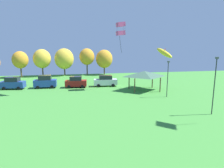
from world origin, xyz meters
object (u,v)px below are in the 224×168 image
light_post_1 (168,77)px  treeline_tree_2 (42,59)px  park_pavilion (144,74)px  parked_car_leftmost (13,83)px  treeline_tree_1 (20,60)px  light_post_0 (215,83)px  treeline_tree_4 (87,57)px  kite_flying_4 (121,29)px  parked_car_second_from_left (45,82)px  treeline_tree_3 (64,59)px  kite_flying_0 (164,53)px  treeline_tree_5 (104,59)px  parked_car_rightmost_in_row (105,81)px  parked_car_third_from_left (76,82)px

light_post_1 → treeline_tree_2: treeline_tree_2 is taller
park_pavilion → light_post_1: light_post_1 is taller
park_pavilion → parked_car_leftmost: bearing=168.0°
treeline_tree_1 → light_post_0: bearing=-48.6°
parked_car_leftmost → light_post_0: size_ratio=0.65×
parked_car_leftmost → treeline_tree_4: (15.09, 16.82, 3.96)m
parked_car_leftmost → light_post_1: (26.45, -10.69, 2.17)m
parked_car_leftmost → treeline_tree_1: 15.41m
kite_flying_4 → parked_car_second_from_left: size_ratio=1.29×
treeline_tree_3 → treeline_tree_1: bearing=-171.0°
kite_flying_0 → treeline_tree_5: size_ratio=0.62×
parked_car_leftmost → parked_car_second_from_left: bearing=8.6°
treeline_tree_1 → treeline_tree_2: size_ratio=0.94×
parked_car_rightmost_in_row → parked_car_leftmost: bearing=-178.1°
parked_car_rightmost_in_row → treeline_tree_4: size_ratio=0.65×
kite_flying_4 → light_post_0: (7.91, -15.96, -7.35)m
parked_car_leftmost → treeline_tree_5: treeline_tree_5 is taller
parked_car_third_from_left → treeline_tree_5: (8.07, 17.00, 3.36)m
kite_flying_0 → parked_car_second_from_left: 24.09m
light_post_1 → treeline_tree_4: 29.82m
parked_car_third_from_left → treeline_tree_2: (-8.92, 17.04, 3.60)m
treeline_tree_1 → treeline_tree_5: size_ratio=0.96×
parked_car_second_from_left → parked_car_rightmost_in_row: bearing=-2.1°
kite_flying_0 → treeline_tree_4: bearing=125.3°
park_pavilion → treeline_tree_5: (-4.48, 21.66, 1.40)m
parked_car_rightmost_in_row → light_post_0: bearing=-58.6°
kite_flying_0 → light_post_0: kite_flying_0 is taller
kite_flying_4 → light_post_0: kite_flying_4 is taller
treeline_tree_1 → treeline_tree_5: (22.14, 1.58, -0.11)m
treeline_tree_4 → parked_car_second_from_left: bearing=-118.7°
treeline_tree_2 → treeline_tree_3: size_ratio=0.97×
treeline_tree_4 → treeline_tree_3: bearing=-178.1°
light_post_1 → treeline_tree_1: 38.39m
parked_car_rightmost_in_row → light_post_1: bearing=-47.1°
parked_car_third_from_left → light_post_1: light_post_1 is taller
light_post_0 → treeline_tree_1: 45.84m
parked_car_third_from_left → treeline_tree_5: 19.12m
treeline_tree_5 → parked_car_leftmost: bearing=-140.5°
parked_car_second_from_left → light_post_0: 29.76m
light_post_0 → treeline_tree_4: size_ratio=0.93×
parked_car_third_from_left → park_pavilion: park_pavilion is taller
parked_car_third_from_left → treeline_tree_3: (-3.07, 17.16, 3.51)m
park_pavilion → light_post_0: (3.70, -14.29, 0.81)m
treeline_tree_3 → parked_car_second_from_left: bearing=-99.9°
treeline_tree_2 → treeline_tree_3: 5.85m
parked_car_leftmost → parked_car_rightmost_in_row: size_ratio=0.94×
light_post_1 → treeline_tree_5: 27.93m
parked_car_third_from_left → treeline_tree_1: (-14.06, 15.42, 3.48)m
light_post_1 → treeline_tree_1: size_ratio=0.86×
parked_car_leftmost → treeline_tree_4: bearing=55.6°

